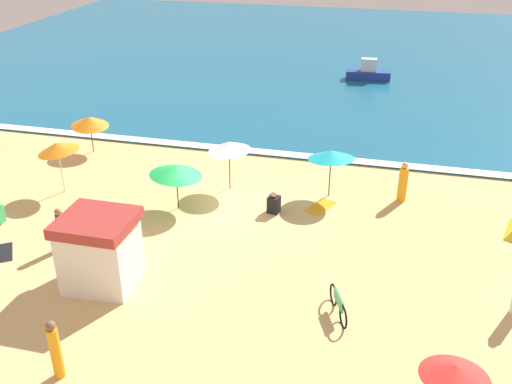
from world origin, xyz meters
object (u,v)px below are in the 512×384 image
at_px(beach_umbrella_1, 331,155).
at_px(small_boat_0, 368,73).
at_px(beach_umbrella_2, 176,171).
at_px(beachgoer_0, 61,229).
at_px(beachgoer_2, 403,183).
at_px(beachgoer_8, 55,350).
at_px(parked_bicycle, 338,304).
at_px(beachgoer_10, 274,203).
at_px(beach_umbrella_4, 58,147).
at_px(beach_umbrella_7, 229,146).
at_px(beach_umbrella_0, 90,121).
at_px(beach_umbrella_8, 456,371).
at_px(lifeguard_cabana, 100,250).

distance_m(beach_umbrella_1, small_boat_0, 18.20).
bearing_deg(beach_umbrella_2, beachgoer_0, -127.10).
relative_size(beachgoer_2, beachgoer_8, 0.97).
distance_m(parked_bicycle, beachgoer_10, 6.81).
height_order(beach_umbrella_4, beach_umbrella_7, beach_umbrella_4).
relative_size(beach_umbrella_4, small_boat_0, 0.77).
relative_size(beach_umbrella_4, beachgoer_0, 1.46).
relative_size(beachgoer_2, small_boat_0, 0.57).
distance_m(beach_umbrella_0, beach_umbrella_7, 8.22).
distance_m(beach_umbrella_2, beach_umbrella_7, 2.80).
xyz_separation_m(beach_umbrella_7, beachgoer_0, (-4.54, -6.25, -1.18)).
bearing_deg(beachgoer_8, beach_umbrella_4, 119.81).
distance_m(beach_umbrella_4, beachgoer_2, 14.66).
xyz_separation_m(beach_umbrella_1, beachgoer_0, (-8.89, -6.58, -1.10)).
height_order(beach_umbrella_7, beachgoer_2, beach_umbrella_7).
xyz_separation_m(beachgoer_2, beachgoer_8, (-8.66, -12.65, 0.06)).
height_order(beach_umbrella_7, parked_bicycle, beach_umbrella_7).
bearing_deg(beach_umbrella_8, beach_umbrella_4, 149.99).
distance_m(beach_umbrella_2, beachgoer_10, 4.18).
height_order(beachgoer_2, small_boat_0, beachgoer_2).
bearing_deg(beach_umbrella_4, beachgoer_0, -59.81).
bearing_deg(beachgoer_8, beach_umbrella_2, 91.77).
bearing_deg(beachgoer_2, beachgoer_0, -150.13).
height_order(beach_umbrella_1, beachgoer_2, beach_umbrella_1).
distance_m(beach_umbrella_1, beachgoer_10, 3.22).
relative_size(beach_umbrella_7, beach_umbrella_8, 1.17).
height_order(lifeguard_cabana, beachgoer_10, lifeguard_cabana).
relative_size(beachgoer_0, small_boat_0, 0.53).
height_order(beach_umbrella_8, parked_bicycle, beach_umbrella_8).
height_order(lifeguard_cabana, parked_bicycle, lifeguard_cabana).
height_order(beach_umbrella_0, beach_umbrella_2, beach_umbrella_2).
height_order(beach_umbrella_2, beach_umbrella_8, beach_umbrella_2).
height_order(beach_umbrella_4, small_boat_0, beach_umbrella_4).
distance_m(parked_bicycle, small_boat_0, 26.13).
bearing_deg(beach_umbrella_2, beachgoer_8, -88.23).
height_order(lifeguard_cabana, beach_umbrella_4, lifeguard_cabana).
relative_size(beach_umbrella_2, beach_umbrella_4, 1.20).
relative_size(beachgoer_10, small_boat_0, 0.30).
distance_m(beach_umbrella_0, beachgoer_8, 15.81).
bearing_deg(beach_umbrella_1, beach_umbrella_8, -68.96).
xyz_separation_m(lifeguard_cabana, beach_umbrella_0, (-5.78, 10.13, 0.35)).
height_order(beach_umbrella_2, beach_umbrella_4, beach_umbrella_4).
relative_size(beach_umbrella_0, beachgoer_2, 1.47).
bearing_deg(beach_umbrella_1, beach_umbrella_2, -155.93).
bearing_deg(beach_umbrella_1, beachgoer_10, -134.52).
height_order(parked_bicycle, beachgoer_0, beachgoer_0).
relative_size(beachgoer_8, small_boat_0, 0.59).
relative_size(beach_umbrella_7, beachgoer_2, 1.27).
bearing_deg(parked_bicycle, beach_umbrella_2, 143.79).
bearing_deg(lifeguard_cabana, parked_bicycle, 1.52).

